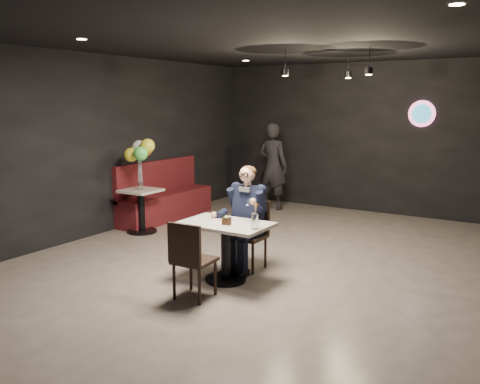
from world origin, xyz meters
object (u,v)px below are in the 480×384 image
Objects in this scene: main_table at (226,252)px; balloon_vase at (140,185)px; sundae_glass at (255,221)px; side_table at (141,211)px; seated_man at (248,217)px; chair_near at (195,259)px; booth_bench at (165,190)px; passerby at (273,166)px; chair_far at (248,236)px.

balloon_vase reaches higher than main_table.
sundae_glass is 0.25× the size of side_table.
sundae_glass is at bearing -53.50° from seated_man.
booth_bench is (-2.86, 2.90, 0.10)m from chair_near.
sundae_glass reaches higher than chair_near.
main_table reaches higher than side_table.
main_table is at bearing -90.00° from seated_man.
seated_man is (0.00, 1.19, 0.26)m from chair_near.
passerby reaches higher than seated_man.
booth_bench is 1.08m from balloon_vase.
chair_near is 3.21m from balloon_vase.
chair_near is 1.26× the size of side_table.
passerby is (-2.04, 4.26, 0.06)m from sundae_glass.
seated_man is at bearing 126.50° from sundae_glass.
chair_near is 0.51× the size of passerby.
main_table is at bearing -26.15° from side_table.
passerby is at bearing 113.41° from chair_far.
side_table is at bearing 156.26° from sundae_glass.
chair_far is 6.78× the size of balloon_vase.
seated_man is (0.00, -0.00, 0.26)m from chair_far.
passerby is at bearing 110.61° from main_table.
booth_bench is (-3.32, 2.33, -0.28)m from sundae_glass.
seated_man is 7.84× the size of sundae_glass.
booth_bench is at bearing 106.70° from balloon_vase.
chair_far is 0.41× the size of booth_bench.
main_table is 5.99× the size of sundae_glass.
seated_man reaches higher than sundae_glass.
booth_bench is (-2.86, 2.26, 0.18)m from main_table.
main_table is at bearing -26.15° from balloon_vase.
side_table is at bearing 0.00° from balloon_vase.
chair_far is at bearing 86.62° from chair_near.
chair_far is 0.51× the size of passerby.
booth_bench is 2.35m from passerby.
booth_bench is 1.24× the size of passerby.
chair_far is 1.00× the size of chair_near.
chair_far and chair_near have the same top height.
booth_bench is at bearing 149.17° from chair_far.
sundae_glass is (0.46, -0.62, 0.12)m from seated_man.
booth_bench reaches higher than sundae_glass.
chair_near is at bearing 111.46° from passerby.
sundae_glass is (0.46, -0.62, 0.38)m from chair_far.
booth_bench is at bearing 141.71° from main_table.
passerby reaches higher than chair_near.
chair_near is at bearing -36.61° from side_table.
seated_man is 2.65m from balloon_vase.
passerby reaches higher than sundae_glass.
passerby is at bearing 104.68° from chair_near.
side_table is at bearing 74.93° from passerby.
passerby is at bearing 113.41° from seated_man.
chair_near is at bearing -128.77° from sundae_glass.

